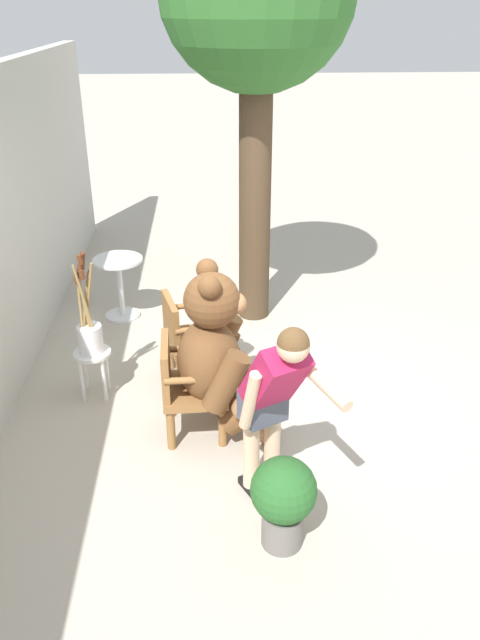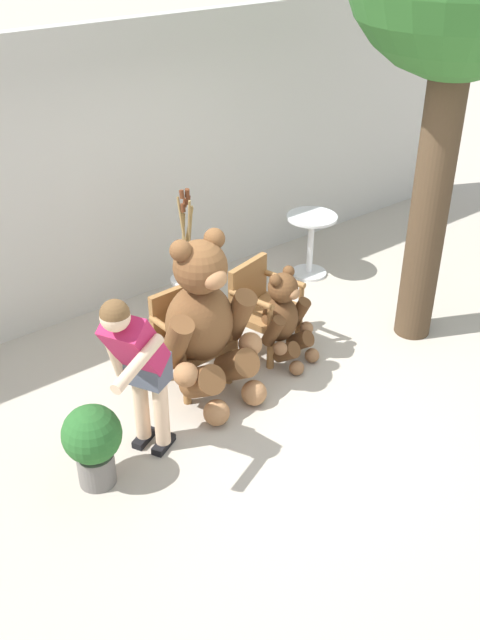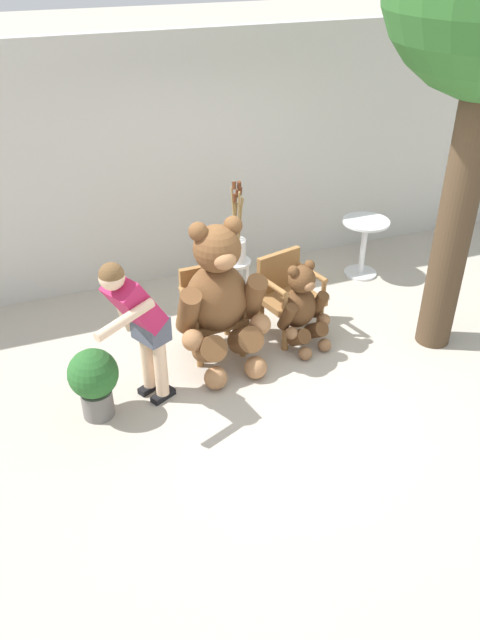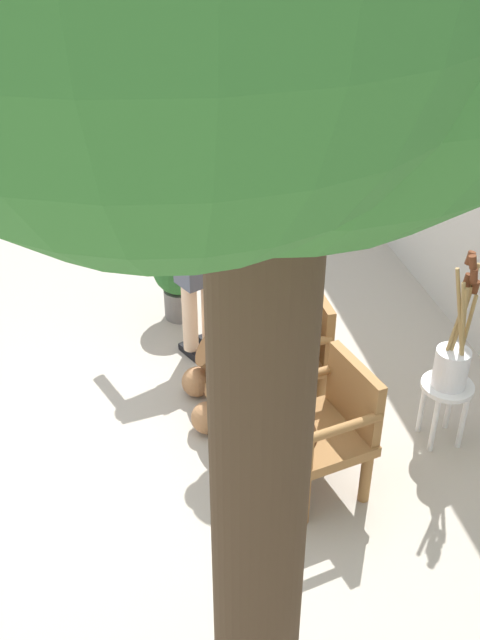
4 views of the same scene
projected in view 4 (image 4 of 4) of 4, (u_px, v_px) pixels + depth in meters
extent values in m
plane|color=#B2A899|center=(201.00, 451.00, 4.71)|extent=(60.00, 60.00, 0.00)
cube|color=olive|center=(284.00, 355.00, 4.95)|extent=(0.58, 0.54, 0.07)
cylinder|color=olive|center=(247.00, 365.00, 5.22)|extent=(0.07, 0.07, 0.37)
cylinder|color=olive|center=(263.00, 404.00, 4.84)|extent=(0.07, 0.07, 0.37)
cylinder|color=olive|center=(302.00, 358.00, 5.30)|extent=(0.07, 0.07, 0.37)
cylinder|color=olive|center=(321.00, 395.00, 4.92)|extent=(0.07, 0.07, 0.37)
cube|color=olive|center=(318.00, 321.00, 4.86)|extent=(0.52, 0.08, 0.42)
cylinder|color=olive|center=(276.00, 305.00, 5.02)|extent=(0.07, 0.48, 0.06)
cylinder|color=olive|center=(247.00, 322.00, 5.04)|extent=(0.05, 0.05, 0.22)
cylinder|color=olive|center=(296.00, 344.00, 4.61)|extent=(0.07, 0.48, 0.06)
cylinder|color=olive|center=(264.00, 362.00, 4.63)|extent=(0.05, 0.05, 0.22)
cube|color=olive|center=(318.00, 435.00, 4.24)|extent=(0.67, 0.64, 0.07)
cylinder|color=olive|center=(268.00, 449.00, 4.46)|extent=(0.07, 0.07, 0.37)
cylinder|color=olive|center=(304.00, 499.00, 4.11)|extent=(0.07, 0.07, 0.37)
cylinder|color=olive|center=(326.00, 430.00, 4.61)|extent=(0.07, 0.07, 0.37)
cylinder|color=olive|center=(366.00, 477.00, 4.26)|extent=(0.07, 0.07, 0.37)
cube|color=olive|center=(354.00, 393.00, 4.19)|extent=(0.52, 0.18, 0.42)
cylinder|color=olive|center=(300.00, 378.00, 4.30)|extent=(0.17, 0.48, 0.06)
cylinder|color=olive|center=(268.00, 401.00, 4.28)|extent=(0.05, 0.05, 0.22)
cylinder|color=olive|center=(344.00, 428.00, 3.92)|extent=(0.17, 0.48, 0.06)
cylinder|color=olive|center=(309.00, 454.00, 3.90)|extent=(0.05, 0.05, 0.22)
ellipsoid|color=brown|center=(268.00, 323.00, 4.79)|extent=(0.63, 0.54, 0.70)
sphere|color=brown|center=(265.00, 251.00, 4.49)|extent=(0.45, 0.45, 0.45)
ellipsoid|color=#A47148|center=(235.00, 259.00, 4.47)|extent=(0.22, 0.17, 0.16)
sphere|color=black|center=(235.00, 257.00, 4.47)|extent=(0.07, 0.07, 0.07)
sphere|color=brown|center=(262.00, 213.00, 4.53)|extent=(0.18, 0.18, 0.18)
sphere|color=brown|center=(276.00, 235.00, 4.26)|extent=(0.18, 0.18, 0.18)
cylinder|color=brown|center=(240.00, 301.00, 5.04)|extent=(0.21, 0.40, 0.53)
sphere|color=#A47148|center=(221.00, 329.00, 5.15)|extent=(0.21, 0.21, 0.21)
cylinder|color=brown|center=(263.00, 352.00, 4.49)|extent=(0.21, 0.40, 0.53)
sphere|color=#A47148|center=(242.00, 386.00, 4.58)|extent=(0.21, 0.21, 0.21)
cylinder|color=brown|center=(226.00, 358.00, 5.10)|extent=(0.27, 0.45, 0.41)
sphere|color=#A47148|center=(197.00, 382.00, 5.17)|extent=(0.22, 0.22, 0.22)
cylinder|color=brown|center=(237.00, 390.00, 4.79)|extent=(0.27, 0.45, 0.41)
sphere|color=#A47148|center=(207.00, 418.00, 4.83)|extent=(0.22, 0.22, 0.22)
ellipsoid|color=brown|center=(289.00, 437.00, 4.21)|extent=(0.44, 0.40, 0.44)
sphere|color=brown|center=(288.00, 393.00, 4.02)|extent=(0.28, 0.28, 0.28)
ellipsoid|color=#8C603D|center=(269.00, 401.00, 3.99)|extent=(0.15, 0.13, 0.10)
sphere|color=black|center=(269.00, 400.00, 3.99)|extent=(0.04, 0.04, 0.04)
sphere|color=brown|center=(282.00, 366.00, 4.04)|extent=(0.11, 0.11, 0.11)
sphere|color=brown|center=(300.00, 386.00, 3.88)|extent=(0.11, 0.11, 0.11)
cylinder|color=brown|center=(263.00, 420.00, 4.34)|extent=(0.18, 0.26, 0.33)
sphere|color=#8C603D|center=(249.00, 441.00, 4.39)|extent=(0.13, 0.13, 0.13)
cylinder|color=brown|center=(294.00, 462.00, 4.03)|extent=(0.18, 0.26, 0.33)
sphere|color=#8C603D|center=(281.00, 487.00, 4.06)|extent=(0.13, 0.13, 0.13)
cylinder|color=brown|center=(255.00, 462.00, 4.37)|extent=(0.22, 0.30, 0.26)
sphere|color=#8C603D|center=(235.00, 481.00, 4.39)|extent=(0.14, 0.14, 0.14)
cylinder|color=brown|center=(273.00, 487.00, 4.19)|extent=(0.22, 0.30, 0.26)
sphere|color=#8C603D|center=(253.00, 509.00, 4.19)|extent=(0.14, 0.14, 0.14)
cube|color=black|center=(210.00, 344.00, 5.73)|extent=(0.25, 0.19, 0.06)
cylinder|color=beige|center=(209.00, 296.00, 5.50)|extent=(0.12, 0.12, 0.82)
cube|color=black|center=(191.00, 351.00, 5.64)|extent=(0.25, 0.19, 0.06)
cylinder|color=beige|center=(189.00, 304.00, 5.41)|extent=(0.12, 0.12, 0.82)
cube|color=#4C5160|center=(198.00, 268.00, 5.30)|extent=(0.33, 0.37, 0.24)
cube|color=#B21E4C|center=(186.00, 225.00, 5.24)|extent=(0.55, 0.49, 0.56)
sphere|color=beige|center=(169.00, 174.00, 5.19)|extent=(0.21, 0.21, 0.21)
sphere|color=brown|center=(169.00, 171.00, 5.18)|extent=(0.21, 0.21, 0.21)
cylinder|color=beige|center=(145.00, 214.00, 5.28)|extent=(0.54, 0.33, 0.15)
cylinder|color=beige|center=(207.00, 233.00, 5.40)|extent=(0.23, 0.17, 0.50)
cylinder|color=white|center=(447.00, 386.00, 4.59)|extent=(0.34, 0.34, 0.03)
cylinder|color=white|center=(463.00, 421.00, 4.64)|extent=(0.04, 0.04, 0.43)
cylinder|color=white|center=(450.00, 403.00, 4.81)|extent=(0.04, 0.04, 0.43)
cylinder|color=white|center=(434.00, 425.00, 4.61)|extent=(0.04, 0.04, 0.43)
cylinder|color=white|center=(422.00, 406.00, 4.77)|extent=(0.04, 0.04, 0.43)
cylinder|color=white|center=(451.00, 368.00, 4.51)|extent=(0.22, 0.22, 0.26)
cylinder|color=#997A47|center=(463.00, 331.00, 4.34)|extent=(0.11, 0.13, 0.67)
cylinder|color=#592D19|center=(474.00, 277.00, 4.14)|extent=(0.06, 0.06, 0.09)
cylinder|color=#997A47|center=(466.00, 335.00, 4.38)|extent=(0.08, 0.03, 0.60)
cylinder|color=#592D19|center=(475.00, 287.00, 4.20)|extent=(0.05, 0.04, 0.08)
cylinder|color=#997A47|center=(458.00, 321.00, 4.34)|extent=(0.03, 0.15, 0.77)
cylinder|color=#592D19|center=(470.00, 258.00, 4.11)|extent=(0.04, 0.06, 0.09)
cylinder|color=#997A47|center=(463.00, 332.00, 4.31)|extent=(0.03, 0.14, 0.70)
cylinder|color=#592D19|center=(474.00, 275.00, 4.10)|extent=(0.04, 0.06, 0.09)
cylinder|color=#997A47|center=(458.00, 331.00, 4.38)|extent=(0.04, 0.09, 0.64)
cylinder|color=#592D19|center=(468.00, 280.00, 4.18)|extent=(0.05, 0.05, 0.09)
cylinder|color=#997A47|center=(460.00, 326.00, 4.30)|extent=(0.08, 0.17, 0.77)
cylinder|color=#592D19|center=(473.00, 262.00, 4.07)|extent=(0.05, 0.06, 0.09)
cylinder|color=#473523|center=(259.00, 489.00, 2.47)|extent=(0.35, 0.35, 2.88)
cylinder|color=slate|center=(181.00, 303.00, 6.08)|extent=(0.28, 0.28, 0.26)
sphere|color=#286028|center=(179.00, 269.00, 5.90)|extent=(0.44, 0.44, 0.44)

